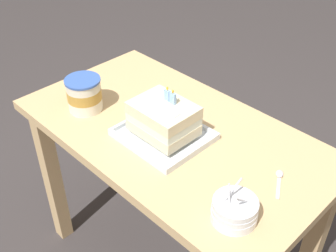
% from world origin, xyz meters
% --- Properties ---
extents(dining_table, '(1.10, 0.61, 0.77)m').
position_xyz_m(dining_table, '(0.00, 0.00, 0.63)').
color(dining_table, tan).
rests_on(dining_table, ground_plane).
extents(foil_tray, '(0.28, 0.25, 0.02)m').
position_xyz_m(foil_tray, '(0.01, -0.05, 0.77)').
color(foil_tray, silver).
rests_on(foil_tray, dining_table).
extents(birthday_cake, '(0.20, 0.16, 0.16)m').
position_xyz_m(birthday_cake, '(0.01, -0.05, 0.84)').
color(birthday_cake, beige).
rests_on(birthday_cake, foil_tray).
extents(bowl_stack, '(0.13, 0.13, 0.12)m').
position_xyz_m(bowl_stack, '(0.39, -0.16, 0.80)').
color(bowl_stack, white).
rests_on(bowl_stack, dining_table).
extents(ice_cream_tub, '(0.13, 0.13, 0.12)m').
position_xyz_m(ice_cream_tub, '(-0.31, -0.14, 0.83)').
color(ice_cream_tub, silver).
rests_on(ice_cream_tub, dining_table).
extents(serving_spoon_near_tray, '(0.07, 0.11, 0.01)m').
position_xyz_m(serving_spoon_near_tray, '(0.39, 0.05, 0.77)').
color(serving_spoon_near_tray, silver).
rests_on(serving_spoon_near_tray, dining_table).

